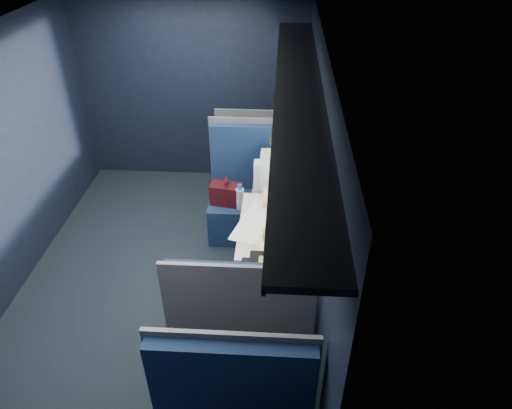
# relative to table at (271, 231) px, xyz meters

# --- Properties ---
(ground) EXTENTS (2.80, 4.20, 0.01)m
(ground) POSITION_rel_table_xyz_m (-1.03, 0.00, -0.67)
(ground) COLOR black
(room_shell) EXTENTS (3.00, 4.40, 2.40)m
(room_shell) POSITION_rel_table_xyz_m (-1.01, 0.00, 0.81)
(room_shell) COLOR black
(room_shell) RESTS_ON ground
(table) EXTENTS (0.62, 1.00, 0.74)m
(table) POSITION_rel_table_xyz_m (0.00, 0.00, 0.00)
(table) COLOR #54565E
(table) RESTS_ON ground
(seat_bay_near) EXTENTS (1.04, 0.62, 1.26)m
(seat_bay_near) POSITION_rel_table_xyz_m (-0.20, 0.87, -0.24)
(seat_bay_near) COLOR #0D1B3D
(seat_bay_near) RESTS_ON ground
(seat_bay_far) EXTENTS (1.04, 0.62, 1.26)m
(seat_bay_far) POSITION_rel_table_xyz_m (-0.18, -0.87, -0.25)
(seat_bay_far) COLOR #0D1B3D
(seat_bay_far) RESTS_ON ground
(seat_row_front) EXTENTS (1.04, 0.51, 1.16)m
(seat_row_front) POSITION_rel_table_xyz_m (-0.18, 1.80, -0.25)
(seat_row_front) COLOR #0D1B3D
(seat_row_front) RESTS_ON ground
(man) EXTENTS (0.53, 0.56, 1.32)m
(man) POSITION_rel_table_xyz_m (0.07, 0.70, 0.06)
(man) COLOR black
(man) RESTS_ON ground
(woman) EXTENTS (0.53, 0.56, 1.32)m
(woman) POSITION_rel_table_xyz_m (0.07, -0.71, 0.06)
(woman) COLOR black
(woman) RESTS_ON ground
(papers) EXTENTS (0.66, 0.80, 0.01)m
(papers) POSITION_rel_table_xyz_m (-0.03, 0.02, 0.08)
(papers) COLOR white
(papers) RESTS_ON table
(laptop) EXTENTS (0.29, 0.37, 0.26)m
(laptop) POSITION_rel_table_xyz_m (0.24, 0.07, 0.15)
(laptop) COLOR silver
(laptop) RESTS_ON table
(bottle_small) EXTENTS (0.07, 0.07, 0.23)m
(bottle_small) POSITION_rel_table_xyz_m (0.29, 0.27, 0.18)
(bottle_small) COLOR silver
(bottle_small) RESTS_ON table
(cup) EXTENTS (0.07, 0.07, 0.09)m
(cup) POSITION_rel_table_xyz_m (0.30, 0.37, 0.12)
(cup) COLOR white
(cup) RESTS_ON table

